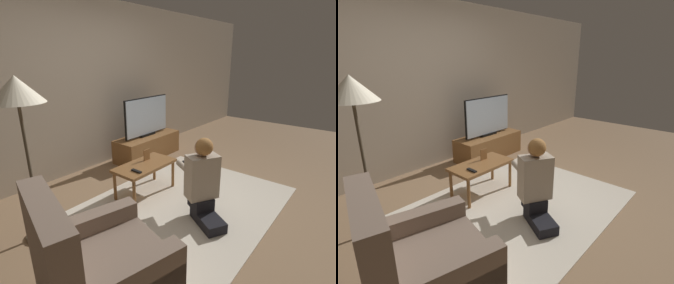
{
  "view_description": "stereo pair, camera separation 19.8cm",
  "coord_description": "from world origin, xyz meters",
  "views": [
    {
      "loc": [
        -2.31,
        -1.62,
        1.75
      ],
      "look_at": [
        0.45,
        0.58,
        0.59
      ],
      "focal_mm": 28.0,
      "sensor_mm": 36.0,
      "label": 1
    },
    {
      "loc": [
        -2.18,
        -1.78,
        1.75
      ],
      "look_at": [
        0.45,
        0.58,
        0.59
      ],
      "focal_mm": 28.0,
      "sensor_mm": 36.0,
      "label": 2
    }
  ],
  "objects": [
    {
      "name": "armchair",
      "position": [
        -1.46,
        -0.33,
        0.3
      ],
      "size": [
        1.01,
        0.98,
        0.96
      ],
      "rotation": [
        0.0,
        0.0,
        1.31
      ],
      "color": "#7A6656",
      "rests_on": "ground_plane"
    },
    {
      "name": "person_kneeling",
      "position": [
        -0.07,
        -0.31,
        0.47
      ],
      "size": [
        0.61,
        0.8,
        0.94
      ],
      "rotation": [
        0.0,
        0.0,
        2.62
      ],
      "color": "black",
      "rests_on": "rug"
    },
    {
      "name": "floor_lamp",
      "position": [
        -1.36,
        0.79,
        1.4
      ],
      "size": [
        0.46,
        0.46,
        1.6
      ],
      "color": "#4C4233",
      "rests_on": "ground_plane"
    },
    {
      "name": "tv_stand",
      "position": [
        0.96,
        1.46,
        0.2
      ],
      "size": [
        1.25,
        0.48,
        0.4
      ],
      "color": "brown",
      "rests_on": "ground_plane"
    },
    {
      "name": "ground_plane",
      "position": [
        0.0,
        0.0,
        0.0
      ],
      "size": [
        10.0,
        10.0,
        0.0
      ],
      "primitive_type": "plane",
      "color": "#896B4C"
    },
    {
      "name": "coffee_table",
      "position": [
        -0.06,
        0.56,
        0.37
      ],
      "size": [
        0.82,
        0.42,
        0.43
      ],
      "color": "brown",
      "rests_on": "ground_plane"
    },
    {
      "name": "rug",
      "position": [
        0.0,
        0.0,
        0.01
      ],
      "size": [
        2.63,
        1.98,
        0.02
      ],
      "color": "beige",
      "rests_on": "ground_plane"
    },
    {
      "name": "wall_back",
      "position": [
        0.0,
        1.93,
        1.3
      ],
      "size": [
        10.0,
        0.06,
        2.6
      ],
      "color": "tan",
      "rests_on": "ground_plane"
    },
    {
      "name": "picture_frame",
      "position": [
        0.06,
        0.64,
        0.5
      ],
      "size": [
        0.11,
        0.01,
        0.15
      ],
      "color": "brown",
      "rests_on": "coffee_table"
    },
    {
      "name": "tv",
      "position": [
        0.96,
        1.47,
        0.75
      ],
      "size": [
        1.02,
        0.08,
        0.68
      ],
      "color": "black",
      "rests_on": "tv_stand"
    },
    {
      "name": "remote",
      "position": [
        -0.29,
        0.48,
        0.43
      ],
      "size": [
        0.04,
        0.15,
        0.02
      ],
      "color": "black",
      "rests_on": "coffee_table"
    }
  ]
}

